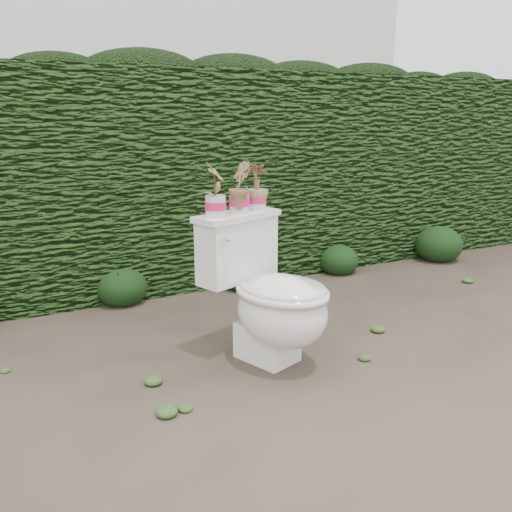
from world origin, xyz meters
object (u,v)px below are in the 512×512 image
toilet (270,297)px  potted_plant_left (215,191)px  potted_plant_right (257,188)px  potted_plant_center (239,189)px

toilet → potted_plant_left: 0.62m
potted_plant_left → potted_plant_right: bearing=-35.8°
toilet → potted_plant_left: potted_plant_left is taller
toilet → potted_plant_center: bearing=85.9°
potted_plant_center → potted_plant_right: potted_plant_center is taller
toilet → potted_plant_center: size_ratio=3.10×
toilet → potted_plant_center: 0.60m
potted_plant_left → potted_plant_right: 0.31m
toilet → potted_plant_center: potted_plant_center is taller
toilet → potted_plant_right: potted_plant_right is taller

